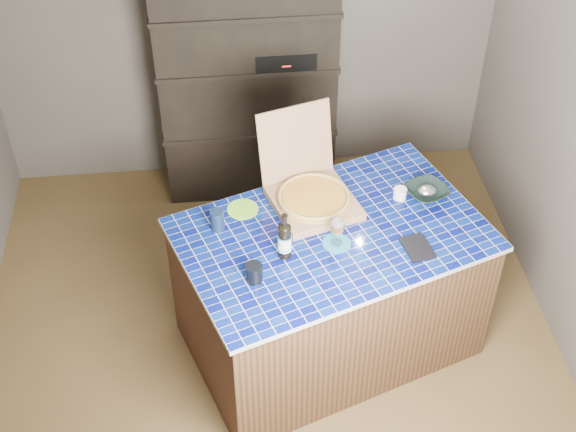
{
  "coord_description": "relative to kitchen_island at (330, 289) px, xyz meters",
  "views": [
    {
      "loc": [
        -0.23,
        -3.2,
        3.85
      ],
      "look_at": [
        0.12,
        0.0,
        0.98
      ],
      "focal_mm": 50.0,
      "sensor_mm": 36.0,
      "label": 1
    }
  ],
  "objects": [
    {
      "name": "kitchen_island",
      "position": [
        0.0,
        0.0,
        0.0
      ],
      "size": [
        1.88,
        1.52,
        0.9
      ],
      "rotation": [
        0.0,
        0.0,
        0.34
      ],
      "color": "#4A361D",
      "rests_on": "floor"
    },
    {
      "name": "room",
      "position": [
        -0.35,
        0.06,
        0.8
      ],
      "size": [
        3.5,
        3.5,
        3.5
      ],
      "color": "brown",
      "rests_on": "ground"
    },
    {
      "name": "shelving_unit",
      "position": [
        -0.35,
        1.59,
        0.45
      ],
      "size": [
        1.2,
        0.41,
        1.8
      ],
      "color": "black",
      "rests_on": "floor"
    },
    {
      "name": "foil_contents",
      "position": [
        0.58,
        0.25,
        0.49
      ],
      "size": [
        0.11,
        0.09,
        0.05
      ],
      "primitive_type": "ellipsoid",
      "color": "silver",
      "rests_on": "bowl"
    },
    {
      "name": "navy_cup",
      "position": [
        -0.62,
        0.1,
        0.51
      ],
      "size": [
        0.08,
        0.08,
        0.12
      ],
      "primitive_type": "cylinder",
      "color": "#0E1A34",
      "rests_on": "kitchen_island"
    },
    {
      "name": "mead_bottle",
      "position": [
        -0.28,
        -0.15,
        0.56
      ],
      "size": [
        0.08,
        0.08,
        0.28
      ],
      "color": "black",
      "rests_on": "kitchen_island"
    },
    {
      "name": "white_jar",
      "position": [
        0.42,
        0.25,
        0.48
      ],
      "size": [
        0.07,
        0.07,
        0.06
      ],
      "primitive_type": "cylinder",
      "color": "white",
      "rests_on": "kitchen_island"
    },
    {
      "name": "teal_trivet",
      "position": [
        0.01,
        -0.09,
        0.45
      ],
      "size": [
        0.15,
        0.15,
        0.01
      ],
      "primitive_type": "cylinder",
      "color": "teal",
      "rests_on": "kitchen_island"
    },
    {
      "name": "green_trivet",
      "position": [
        -0.47,
        0.24,
        0.45
      ],
      "size": [
        0.18,
        0.18,
        0.01
      ],
      "primitive_type": "cylinder",
      "color": "#79CA2B",
      "rests_on": "kitchen_island"
    },
    {
      "name": "pizza_box",
      "position": [
        -0.08,
        0.26,
        0.52
      ],
      "size": [
        0.57,
        0.64,
        0.48
      ],
      "rotation": [
        0.0,
        0.0,
        0.29
      ],
      "color": "#916A4A",
      "rests_on": "kitchen_island"
    },
    {
      "name": "tumbler",
      "position": [
        -0.45,
        -0.3,
        0.5
      ],
      "size": [
        0.09,
        0.09,
        0.1
      ],
      "primitive_type": "cylinder",
      "color": "black",
      "rests_on": "kitchen_island"
    },
    {
      "name": "bowl",
      "position": [
        0.58,
        0.25,
        0.48
      ],
      "size": [
        0.31,
        0.31,
        0.06
      ],
      "primitive_type": "imported",
      "rotation": [
        0.0,
        0.0,
        0.43
      ],
      "color": "black",
      "rests_on": "kitchen_island"
    },
    {
      "name": "wine_glass",
      "position": [
        0.01,
        -0.09,
        0.57
      ],
      "size": [
        0.08,
        0.08,
        0.18
      ],
      "color": "white",
      "rests_on": "teal_trivet"
    },
    {
      "name": "dvd_case",
      "position": [
        0.43,
        -0.17,
        0.45
      ],
      "size": [
        0.17,
        0.22,
        0.02
      ],
      "primitive_type": "cube",
      "rotation": [
        0.0,
        0.0,
        0.2
      ],
      "color": "black",
      "rests_on": "kitchen_island"
    }
  ]
}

